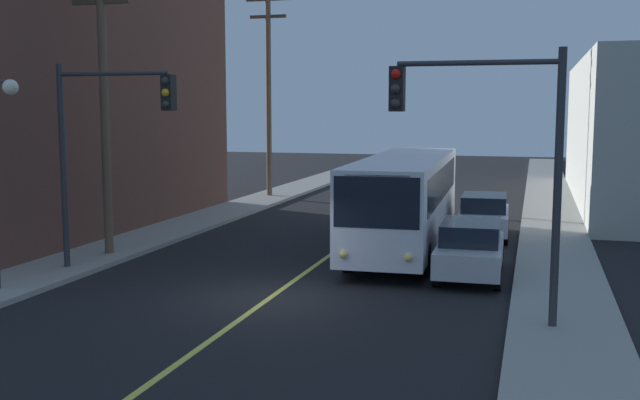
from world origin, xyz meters
The scene contains 12 objects.
ground_plane centered at (0.00, 0.00, 0.00)m, with size 120.00×120.00×0.00m, color black.
sidewalk_left centered at (-7.25, 10.00, 0.07)m, with size 2.50×90.00×0.15m, color gray.
sidewalk_right centered at (7.25, 10.00, 0.07)m, with size 2.50×90.00×0.15m, color gray.
lane_stripe_center centered at (0.00, 15.00, 0.01)m, with size 0.16×60.00×0.01m, color #D8CC4C.
building_left_brick centered at (-13.49, 7.75, 6.29)m, with size 10.00×19.04×12.59m.
city_bus centered at (2.20, 7.77, 1.82)m, with size 2.95×12.22×3.20m.
parked_car_silver centered at (4.75, 3.93, 0.84)m, with size 1.90×4.44×1.62m.
parked_car_white centered at (4.68, 10.93, 0.84)m, with size 1.94×4.46×1.62m.
utility_pole_near centered at (-6.88, 3.55, 5.42)m, with size 2.40×0.28×9.56m.
utility_pole_mid centered at (-7.41, 20.50, 6.19)m, with size 2.40×0.28×11.04m.
traffic_signal_left_corner centered at (-5.41, 1.32, 4.30)m, with size 3.75×0.48×6.00m.
traffic_signal_right_corner centered at (5.41, -1.13, 4.30)m, with size 3.75×0.48×6.00m.
Camera 1 is at (6.46, -17.86, 4.89)m, focal length 42.18 mm.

